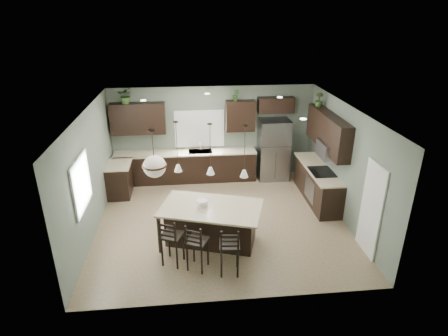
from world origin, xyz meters
TOP-DOWN VIEW (x-y plane):
  - ground at (0.00, 0.00)m, footprint 6.00×6.00m
  - pantry_door at (2.98, -1.55)m, footprint 0.04×0.82m
  - window_back at (-0.40, 2.73)m, footprint 1.35×0.02m
  - window_left at (-2.98, -0.80)m, footprint 0.02×1.10m
  - left_return_cabs at (-2.70, 1.70)m, footprint 0.60×0.90m
  - left_return_countertop at (-2.68, 1.70)m, footprint 0.66×0.96m
  - back_lower_cabs at (-0.85, 2.45)m, footprint 4.20×0.60m
  - back_countertop at (-0.85, 2.43)m, footprint 4.20×0.66m
  - sink_inset at (-0.40, 2.43)m, footprint 0.70×0.45m
  - faucet at (-0.40, 2.40)m, footprint 0.02×0.02m
  - back_upper_left at (-2.15, 2.58)m, footprint 1.55×0.34m
  - back_upper_right at (0.80, 2.58)m, footprint 0.85×0.34m
  - fridge_header at (1.85, 2.58)m, footprint 1.05×0.34m
  - right_lower_cabs at (2.70, 0.87)m, footprint 0.60×2.35m
  - right_countertop at (2.68, 0.87)m, footprint 0.66×2.35m
  - cooktop at (2.68, 0.60)m, footprint 0.58×0.75m
  - wall_oven_front at (2.40, 0.60)m, footprint 0.01×0.72m
  - right_upper_cabs at (2.83, 0.87)m, footprint 0.34×2.35m
  - microwave at (2.78, 0.60)m, footprint 0.40×0.75m
  - refrigerator at (1.80, 2.40)m, footprint 0.90×0.74m
  - kitchen_island at (-0.32, -0.93)m, footprint 2.41×1.80m
  - serving_dish at (-0.51, -0.87)m, footprint 0.24×0.24m
  - bar_stool_left at (-1.15, -1.55)m, footprint 0.54×0.54m
  - bar_stool_center at (-0.65, -1.77)m, footprint 0.52×0.52m
  - bar_stool_right at (-0.03, -1.97)m, footprint 0.44×0.44m
  - pendant_left at (-0.98, -0.72)m, footprint 0.17×0.17m
  - pendant_center at (-0.32, -0.93)m, footprint 0.17×0.17m
  - pendant_right at (0.35, -1.14)m, footprint 0.17×0.17m
  - chandelier at (-1.42, -1.23)m, footprint 0.48×0.48m
  - plant_back_left at (-2.42, 2.55)m, footprint 0.45×0.40m
  - plant_back_right at (0.66, 2.55)m, footprint 0.23×0.21m
  - plant_right_wall at (2.80, 1.66)m, footprint 0.29×0.29m
  - room_shell at (0.00, 0.00)m, footprint 6.00×6.00m

SIDE VIEW (x-z plane):
  - ground at x=0.00m, z-range 0.00..0.00m
  - left_return_cabs at x=-2.70m, z-range 0.00..0.90m
  - back_lower_cabs at x=-0.85m, z-range 0.00..0.90m
  - right_lower_cabs at x=2.70m, z-range 0.00..0.90m
  - wall_oven_front at x=2.40m, z-range 0.15..0.75m
  - kitchen_island at x=-0.32m, z-range 0.00..0.92m
  - bar_stool_center at x=-0.65m, z-range 0.00..1.06m
  - bar_stool_right at x=-0.03m, z-range 0.00..1.07m
  - bar_stool_left at x=-1.15m, z-range 0.00..1.10m
  - left_return_countertop at x=-2.68m, z-range 0.90..0.94m
  - back_countertop at x=-0.85m, z-range 0.90..0.94m
  - right_countertop at x=2.68m, z-range 0.90..0.94m
  - refrigerator at x=1.80m, z-range 0.00..1.85m
  - sink_inset at x=-0.40m, z-range 0.93..0.94m
  - cooktop at x=2.68m, z-range 0.93..0.95m
  - serving_dish at x=-0.51m, z-range 0.92..1.06m
  - pantry_door at x=2.98m, z-range 0.00..2.04m
  - faucet at x=-0.40m, z-range 0.94..1.22m
  - window_back at x=-0.40m, z-range 1.05..2.05m
  - window_left at x=-2.98m, z-range 1.05..2.05m
  - microwave at x=2.78m, z-range 1.35..1.75m
  - room_shell at x=0.00m, z-range -1.30..4.70m
  - back_upper_left at x=-2.15m, z-range 1.50..2.40m
  - back_upper_right at x=0.80m, z-range 1.50..2.40m
  - right_upper_cabs at x=2.83m, z-range 1.50..2.40m
  - fridge_header at x=1.85m, z-range 2.02..2.48m
  - pendant_left at x=-0.98m, z-range 1.70..2.80m
  - pendant_center at x=-0.32m, z-range 1.70..2.80m
  - pendant_right at x=0.35m, z-range 1.70..2.80m
  - chandelier at x=-1.42m, z-range 1.83..2.80m
  - plant_back_right at x=0.66m, z-range 2.40..2.75m
  - plant_right_wall at x=2.80m, z-range 2.40..2.79m
  - plant_back_left at x=-2.42m, z-range 2.40..2.86m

